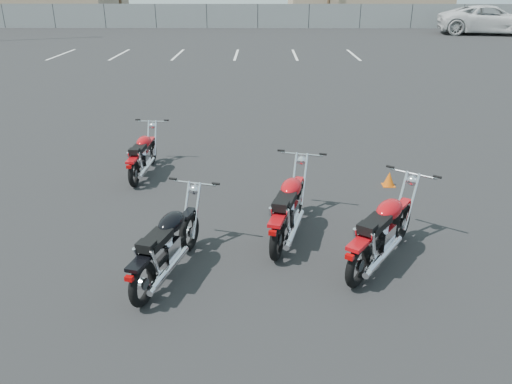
{
  "coord_description": "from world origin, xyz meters",
  "views": [
    {
      "loc": [
        0.27,
        -6.23,
        3.57
      ],
      "look_at": [
        0.2,
        0.6,
        0.65
      ],
      "focal_mm": 35.0,
      "sensor_mm": 36.0,
      "label": 1
    }
  ],
  "objects_px": {
    "motorcycle_front_red": "(143,155)",
    "motorcycle_second_black": "(167,245)",
    "white_van": "(492,11)",
    "motorcycle_third_red": "(289,208)",
    "motorcycle_rear_red": "(383,231)"
  },
  "relations": [
    {
      "from": "motorcycle_second_black",
      "to": "white_van",
      "type": "xyz_separation_m",
      "value": [
        17.08,
        31.05,
        1.07
      ]
    },
    {
      "from": "motorcycle_second_black",
      "to": "motorcycle_rear_red",
      "type": "bearing_deg",
      "value": 6.98
    },
    {
      "from": "motorcycle_third_red",
      "to": "motorcycle_second_black",
      "type": "bearing_deg",
      "value": -145.7
    },
    {
      "from": "motorcycle_front_red",
      "to": "motorcycle_second_black",
      "type": "bearing_deg",
      "value": -72.94
    },
    {
      "from": "motorcycle_third_red",
      "to": "motorcycle_rear_red",
      "type": "bearing_deg",
      "value": -31.66
    },
    {
      "from": "motorcycle_third_red",
      "to": "white_van",
      "type": "xyz_separation_m",
      "value": [
        15.47,
        29.95,
        1.05
      ]
    },
    {
      "from": "motorcycle_third_red",
      "to": "motorcycle_rear_red",
      "type": "distance_m",
      "value": 1.43
    },
    {
      "from": "white_van",
      "to": "motorcycle_front_red",
      "type": "bearing_deg",
      "value": 157.22
    },
    {
      "from": "motorcycle_front_red",
      "to": "motorcycle_second_black",
      "type": "distance_m",
      "value": 3.8
    },
    {
      "from": "motorcycle_second_black",
      "to": "white_van",
      "type": "distance_m",
      "value": 35.45
    },
    {
      "from": "motorcycle_second_black",
      "to": "motorcycle_front_red",
      "type": "bearing_deg",
      "value": 107.06
    },
    {
      "from": "motorcycle_front_red",
      "to": "white_van",
      "type": "relative_size",
      "value": 0.23
    },
    {
      "from": "motorcycle_front_red",
      "to": "motorcycle_second_black",
      "type": "xyz_separation_m",
      "value": [
        1.11,
        -3.63,
        0.04
      ]
    },
    {
      "from": "motorcycle_third_red",
      "to": "white_van",
      "type": "bearing_deg",
      "value": 62.68
    },
    {
      "from": "motorcycle_third_red",
      "to": "white_van",
      "type": "relative_size",
      "value": 0.26
    }
  ]
}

